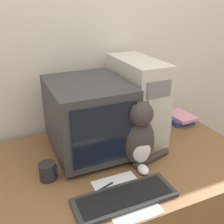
# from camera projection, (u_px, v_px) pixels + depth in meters

# --- Properties ---
(wall_back) EXTENTS (7.00, 0.05, 2.50)m
(wall_back) POSITION_uv_depth(u_px,v_px,m) (88.00, 49.00, 1.62)
(wall_back) COLOR beige
(wall_back) RESTS_ON ground_plane
(desk) EXTENTS (1.35, 0.86, 0.76)m
(desk) POSITION_uv_depth(u_px,v_px,m) (120.00, 211.00, 1.56)
(desk) COLOR brown
(desk) RESTS_ON ground_plane
(crt_monitor) EXTENTS (0.39, 0.47, 0.39)m
(crt_monitor) POSITION_uv_depth(u_px,v_px,m) (88.00, 117.00, 1.39)
(crt_monitor) COLOR #333333
(crt_monitor) RESTS_ON desk
(computer_tower) EXTENTS (0.20, 0.44, 0.47)m
(computer_tower) POSITION_uv_depth(u_px,v_px,m) (137.00, 99.00, 1.54)
(computer_tower) COLOR beige
(computer_tower) RESTS_ON desk
(keyboard) EXTENTS (0.44, 0.16, 0.02)m
(keyboard) POSITION_uv_depth(u_px,v_px,m) (125.00, 197.00, 1.11)
(keyboard) COLOR #2D2D2D
(keyboard) RESTS_ON desk
(cat) EXTENTS (0.29, 0.23, 0.35)m
(cat) POSITION_uv_depth(u_px,v_px,m) (139.00, 137.00, 1.29)
(cat) COLOR #38332D
(cat) RESTS_ON desk
(book_stack) EXTENTS (0.16, 0.21, 0.06)m
(book_stack) POSITION_uv_depth(u_px,v_px,m) (180.00, 118.00, 1.78)
(book_stack) COLOR #234793
(book_stack) RESTS_ON desk
(pen) EXTENTS (0.13, 0.05, 0.01)m
(pen) POSITION_uv_depth(u_px,v_px,m) (101.00, 189.00, 1.16)
(pen) COLOR black
(pen) RESTS_ON desk
(paper_sheet) EXTENTS (0.21, 0.30, 0.00)m
(paper_sheet) POSITION_uv_depth(u_px,v_px,m) (125.00, 196.00, 1.13)
(paper_sheet) COLOR white
(paper_sheet) RESTS_ON desk
(mug) EXTENTS (0.08, 0.08, 0.09)m
(mug) POSITION_uv_depth(u_px,v_px,m) (48.00, 171.00, 1.22)
(mug) COLOR #232328
(mug) RESTS_ON desk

